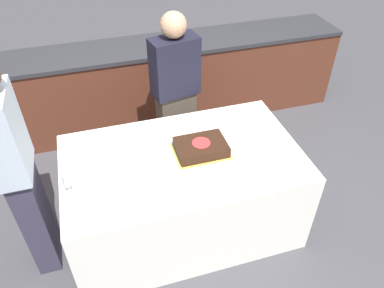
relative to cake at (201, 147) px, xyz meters
The scene contains 11 objects.
ground_plane 0.82m from the cake, behind, with size 14.00×14.00×0.00m, color #424247.
back_counter 1.63m from the cake, 95.33° to the left, with size 4.40×0.58×0.92m.
dining_table 0.45m from the cake, behind, with size 1.75×1.04×0.76m.
cake is the anchor object (origin of this frame).
plate_stack 0.50m from the cake, 169.27° to the left, with size 0.20×0.20×0.09m.
wine_glass 0.97m from the cake, behind, with size 0.06×0.06×0.16m.
side_plate_near_cake 0.28m from the cake, 70.40° to the left, with size 0.17×0.17×0.00m.
side_plate_right_edge 0.54m from the cake, 11.24° to the left, with size 0.17×0.17×0.00m.
utensil_pile 0.50m from the cake, 122.99° to the right, with size 0.17×0.11×0.02m.
person_cutting_cake 0.73m from the cake, 90.00° to the left, with size 0.43×0.27×1.56m.
person_seated_left 1.25m from the cake, behind, with size 0.22×0.38×1.72m.
Camera 1 is at (-0.53, -1.99, 2.58)m, focal length 35.00 mm.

